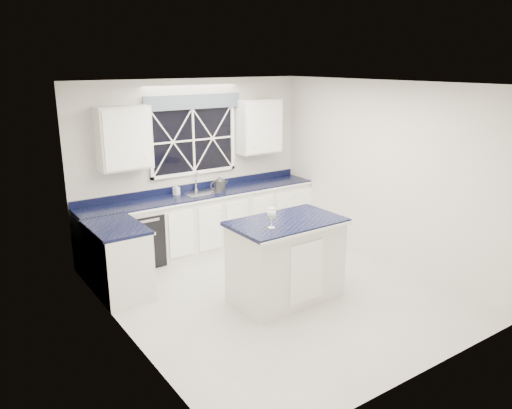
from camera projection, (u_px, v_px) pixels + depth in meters
ground at (275, 292)px, 6.63m from camera, size 4.50×4.50×0.00m
back_wall at (193, 164)px, 8.03m from camera, size 4.00×0.10×2.70m
base_cabinets at (190, 229)px, 7.74m from camera, size 3.99×1.60×0.90m
countertop at (203, 194)px, 7.92m from camera, size 3.98×0.64×0.04m
dishwasher at (139, 238)px, 7.46m from camera, size 0.60×0.58×0.82m
window at (193, 135)px, 7.86m from camera, size 1.65×0.09×1.26m
upper_cabinets at (197, 132)px, 7.75m from camera, size 3.10×0.34×0.90m
faucet at (197, 181)px, 8.02m from camera, size 0.05×0.20×0.30m
island at (286, 260)px, 6.33m from camera, size 1.42×0.87×1.05m
rug at (280, 259)px, 7.69m from camera, size 1.56×1.13×0.02m
kettle at (220, 184)px, 8.06m from camera, size 0.32×0.21×0.22m
wine_glass at (272, 214)px, 5.86m from camera, size 0.10×0.10×0.25m
soap_bottle at (176, 189)px, 7.78m from camera, size 0.11×0.11×0.18m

